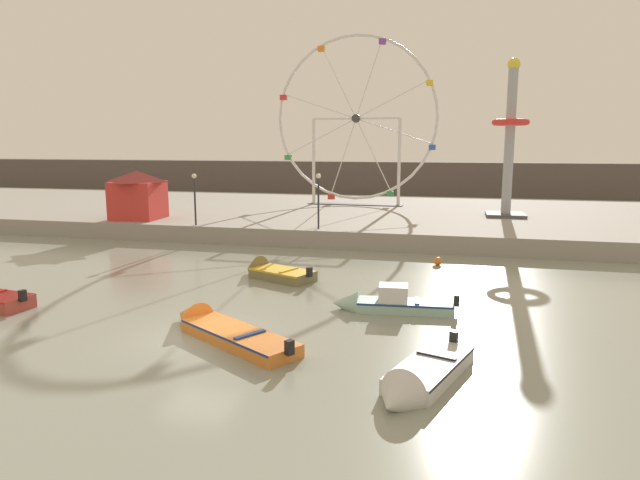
{
  "coord_description": "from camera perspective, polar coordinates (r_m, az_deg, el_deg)",
  "views": [
    {
      "loc": [
        8.29,
        -16.43,
        6.38
      ],
      "look_at": [
        1.9,
        9.49,
        1.8
      ],
      "focal_mm": 31.24,
      "sensor_mm": 36.0,
      "label": 1
    }
  ],
  "objects": [
    {
      "name": "carnival_booth_red_striped",
      "position": [
        41.95,
        -18.16,
        4.51
      ],
      "size": [
        3.7,
        3.67,
        3.45
      ],
      "rotation": [
        0.0,
        0.0,
        0.07
      ],
      "color": "red",
      "rests_on": "quay_promenade"
    },
    {
      "name": "motorboat_olive_wood",
      "position": [
        27.24,
        -5.05,
        -3.28
      ],
      "size": [
        4.15,
        2.9,
        1.45
      ],
      "rotation": [
        0.0,
        0.0,
        2.74
      ],
      "color": "olive",
      "rests_on": "ground_plane"
    },
    {
      "name": "promenade_lamp_far",
      "position": [
        35.03,
        -0.16,
        4.92
      ],
      "size": [
        0.32,
        0.32,
        3.49
      ],
      "color": "#2D2D33",
      "rests_on": "quay_promenade"
    },
    {
      "name": "promenade_lamp_near",
      "position": [
        37.57,
        -12.72,
        4.92
      ],
      "size": [
        0.32,
        0.32,
        3.4
      ],
      "color": "#2D2D33",
      "rests_on": "quay_promenade"
    },
    {
      "name": "quay_promenade",
      "position": [
        46.61,
        3.49,
        2.54
      ],
      "size": [
        110.0,
        25.12,
        1.12
      ],
      "primitive_type": "cube",
      "color": "gray",
      "rests_on": "ground_plane"
    },
    {
      "name": "motorboat_seafoam",
      "position": [
        21.91,
        6.67,
        -6.42
      ],
      "size": [
        4.91,
        1.53,
        1.38
      ],
      "rotation": [
        0.0,
        0.0,
        3.23
      ],
      "color": "#93BCAD",
      "rests_on": "ground_plane"
    },
    {
      "name": "motorboat_orange_hull",
      "position": [
        19.45,
        -10.44,
        -8.87
      ],
      "size": [
        5.88,
        4.35,
        1.32
      ],
      "rotation": [
        0.0,
        0.0,
        2.59
      ],
      "color": "orange",
      "rests_on": "ground_plane"
    },
    {
      "name": "motorboat_pale_grey",
      "position": [
        15.39,
        10.0,
        -13.92
      ],
      "size": [
        2.72,
        4.79,
        1.28
      ],
      "rotation": [
        0.0,
        0.0,
        4.39
      ],
      "color": "silver",
      "rests_on": "ground_plane"
    },
    {
      "name": "ground_plane",
      "position": [
        19.48,
        -12.38,
        -9.62
      ],
      "size": [
        240.0,
        240.0,
        0.0
      ],
      "primitive_type": "plane",
      "color": "gray"
    },
    {
      "name": "ferris_wheel_white_frame",
      "position": [
        49.3,
        3.71,
        12.08
      ],
      "size": [
        14.04,
        1.2,
        14.52
      ],
      "color": "silver",
      "rests_on": "quay_promenade"
    },
    {
      "name": "distant_town_skyline",
      "position": [
        66.83,
        6.73,
        6.08
      ],
      "size": [
        140.0,
        3.0,
        4.4
      ],
      "primitive_type": "cube",
      "color": "#564C47",
      "rests_on": "ground_plane"
    },
    {
      "name": "drop_tower_steel_tower",
      "position": [
        43.36,
        18.83,
        9.18
      ],
      "size": [
        2.8,
        2.8,
        11.37
      ],
      "color": "#999EA3",
      "rests_on": "quay_promenade"
    },
    {
      "name": "mooring_buoy_orange",
      "position": [
        30.5,
        11.97,
        -2.13
      ],
      "size": [
        0.44,
        0.44,
        0.44
      ],
      "primitive_type": "sphere",
      "color": "orange",
      "rests_on": "ground_plane"
    }
  ]
}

